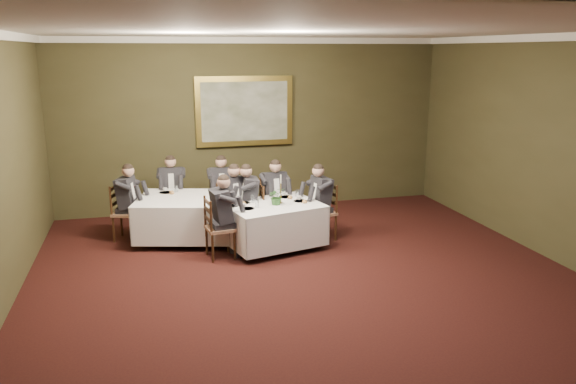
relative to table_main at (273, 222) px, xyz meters
name	(u,v)px	position (x,y,z in m)	size (l,w,h in m)	color
ground	(328,307)	(0.17, -2.40, -0.45)	(10.00, 10.00, 0.00)	black
ceiling	(334,28)	(0.17, -2.40, 3.05)	(8.00, 10.00, 0.10)	silver
back_wall	(253,125)	(0.17, 2.60, 1.30)	(8.00, 0.10, 3.50)	#38341C
crown_molding	(334,33)	(0.17, -2.40, 2.99)	(8.00, 10.00, 0.12)	white
table_main	(273,222)	(0.00, 0.00, 0.00)	(1.77, 1.50, 0.67)	black
table_second	(189,215)	(-1.33, 0.78, 0.00)	(2.03, 1.73, 0.67)	black
chair_main_backleft	(233,223)	(-0.59, 0.66, -0.17)	(0.56, 0.55, 1.00)	#8D6448
diner_main_backleft	(233,210)	(-0.58, 0.65, 0.06)	(0.54, 0.59, 1.35)	black
chair_main_backright	(274,216)	(0.21, 0.86, -0.17)	(0.49, 0.47, 1.00)	#8D6448
diner_main_backright	(274,205)	(0.21, 0.85, 0.06)	(0.46, 0.53, 1.35)	black
chair_main_endleft	(220,240)	(-0.94, -0.23, -0.17)	(0.48, 0.49, 1.00)	#8D6448
diner_main_endleft	(220,227)	(-0.93, -0.23, 0.06)	(0.53, 0.46, 1.35)	black
chair_main_endright	(322,223)	(0.94, 0.23, -0.17)	(0.49, 0.51, 1.00)	#8D6448
diner_main_endright	(322,211)	(0.93, 0.23, 0.06)	(0.54, 0.48, 1.35)	black
chair_sec_backleft	(173,210)	(-1.56, 1.77, -0.17)	(0.48, 0.46, 1.00)	#8D6448
diner_sec_backleft	(172,198)	(-1.56, 1.76, 0.06)	(0.45, 0.51, 1.35)	black
chair_sec_backright	(222,210)	(-0.65, 1.53, -0.17)	(0.45, 0.43, 1.00)	#8D6448
diner_sec_backright	(222,199)	(-0.65, 1.52, 0.06)	(0.43, 0.49, 1.35)	black
chair_sec_endright	(252,224)	(-0.26, 0.50, -0.17)	(0.44, 0.46, 1.00)	#8D6448
diner_sec_endright	(251,212)	(-0.28, 0.50, 0.06)	(0.50, 0.44, 1.35)	black
chair_sec_endleft	(127,224)	(-2.40, 1.07, -0.17)	(0.54, 0.55, 1.00)	#8D6448
diner_sec_endleft	(126,211)	(-2.39, 1.06, 0.06)	(0.58, 0.53, 1.35)	black
centerpiece	(277,196)	(0.05, -0.04, 0.47)	(0.27, 0.24, 0.30)	#2D5926
candlestick	(281,192)	(0.14, 0.04, 0.50)	(0.07, 0.07, 0.50)	#B48F37
place_setting_table_main	(246,200)	(-0.42, 0.24, 0.35)	(0.33, 0.31, 0.14)	white
place_setting_table_second	(169,190)	(-1.64, 1.28, 0.35)	(0.33, 0.31, 0.14)	white
painting	(245,111)	(0.00, 2.53, 1.60)	(1.99, 0.09, 1.41)	gold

